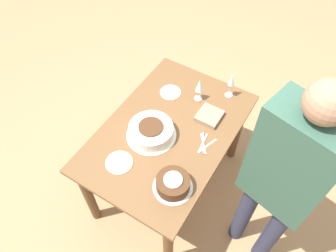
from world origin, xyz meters
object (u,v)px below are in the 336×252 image
wine_glass_far (199,86)px  cake_center_white (151,131)px  cake_front_chocolate (173,184)px  wine_glass_near (232,81)px  person_cutting (284,177)px

wine_glass_far → cake_center_white: bearing=166.5°
cake_center_white → cake_front_chocolate: 0.42m
wine_glass_near → person_cutting: person_cutting is taller
cake_center_white → wine_glass_near: 0.69m
wine_glass_far → person_cutting: bearing=-123.1°
wine_glass_near → person_cutting: (-0.64, -0.58, 0.14)m
wine_glass_near → person_cutting: 0.88m
person_cutting → cake_center_white: bearing=11.6°
cake_front_chocolate → wine_glass_near: wine_glass_near is taller
wine_glass_near → wine_glass_far: (-0.15, 0.18, -0.02)m
cake_center_white → wine_glass_far: (0.47, -0.11, 0.09)m
wine_glass_near → wine_glass_far: 0.24m
wine_glass_far → cake_front_chocolate: bearing=-163.4°
cake_center_white → cake_front_chocolate: cake_front_chocolate is taller
cake_front_chocolate → wine_glass_near: size_ratio=1.13×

